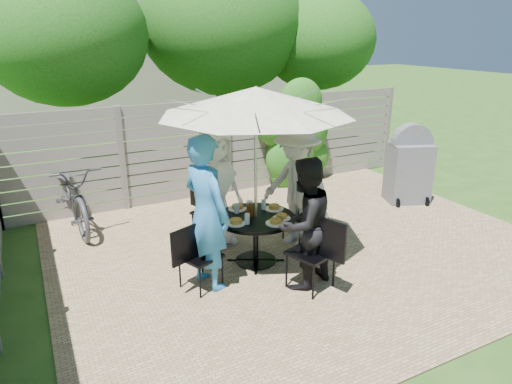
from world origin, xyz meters
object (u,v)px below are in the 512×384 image
chair_back (211,224)px  syrup_jug (250,211)px  person_back (215,188)px  plate_right (274,208)px  coffee_cup (250,206)px  plate_back (237,208)px  chair_front (311,267)px  plate_extra (281,217)px  glass_left (247,219)px  glass_right (264,204)px  plate_front (276,222)px  bicycle (73,195)px  person_front (304,224)px  bbq_grill (409,167)px  chair_left (200,269)px  chair_right (301,225)px  plate_left (236,222)px  glass_back (237,208)px  patio_table (256,230)px  umbrella (256,101)px  person_right (296,187)px  person_left (207,213)px

chair_back → syrup_jug: 1.04m
person_back → plate_right: person_back is taller
coffee_cup → plate_back: bearing=143.3°
chair_back → chair_front: size_ratio=0.95×
plate_extra → glass_left: 0.48m
glass_right → plate_front: bearing=-101.4°
syrup_jug → bicycle: (-1.98, 2.41, -0.22)m
person_front → plate_extra: (0.01, 0.56, -0.12)m
plate_extra → bbq_grill: bbq_grill is taller
plate_extra → glass_right: bearing=96.7°
chair_left → plate_back: size_ratio=3.42×
plate_back → chair_right: bearing=-2.8°
chair_back → chair_front: bearing=-2.3°
plate_back → coffee_cup: bearing=-36.7°
plate_left → glass_back: (0.16, 0.33, 0.05)m
patio_table → coffee_cup: coffee_cup is taller
syrup_jug → chair_front: bearing=-68.8°
glass_back → coffee_cup: bearing=6.8°
umbrella → plate_front: size_ratio=11.91×
chair_back → plate_extra: chair_back is taller
plate_back → glass_back: (-0.07, -0.13, 0.05)m
person_right → glass_right: person_right is taller
person_right → syrup_jug: bearing=-93.2°
chair_right → glass_right: bearing=-0.8°
glass_left → coffee_cup: (0.24, 0.42, -0.01)m
plate_front → glass_back: size_ratio=1.86×
coffee_cup → umbrella: bearing=-96.7°
bicycle → plate_left: bearing=-61.1°
glass_right → glass_back: bearing=174.8°
person_back → chair_right: (1.17, -0.50, -0.62)m
chair_left → patio_table: bearing=-3.7°
glass_left → chair_right: bearing=22.6°
plate_back → coffee_cup: size_ratio=2.17×
plate_front → bbq_grill: bearing=18.9°
patio_table → bbq_grill: (3.59, 0.85, 0.19)m
plate_left → umbrella: bearing=17.8°
bicycle → person_left: bearing=-69.8°
bbq_grill → plate_back: bearing=-151.8°
plate_right → patio_table: bearing=-162.2°
glass_back → plate_right: bearing=-11.4°
chair_front → chair_left: bearing=44.0°
plate_right → person_right: bearing=17.8°
chair_right → coffee_cup: 1.02m
bbq_grill → person_back: bearing=-158.7°
chair_back → chair_right: bearing=42.6°
syrup_jug → umbrella: bearing=-22.0°
coffee_cup → bbq_grill: (3.56, 0.61, -0.07)m
person_front → person_right: size_ratio=0.91×
person_right → chair_right: bearing=89.1°
chair_front → plate_extra: bearing=-16.1°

